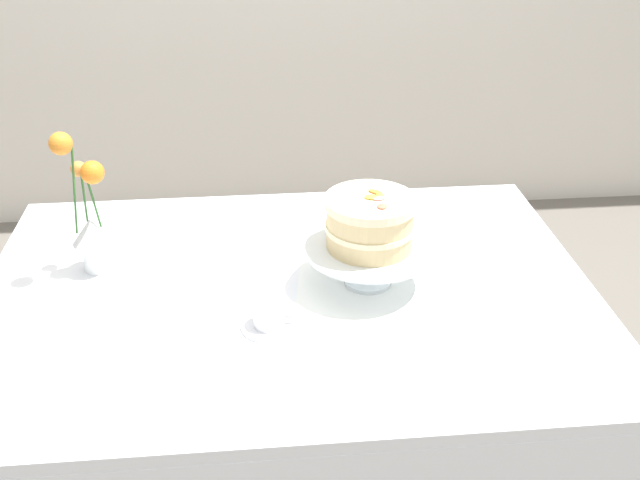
{
  "coord_description": "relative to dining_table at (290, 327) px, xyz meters",
  "views": [
    {
      "loc": [
        -0.06,
        -1.43,
        1.66
      ],
      "look_at": [
        0.07,
        0.0,
        0.86
      ],
      "focal_mm": 41.64,
      "sensor_mm": 36.0,
      "label": 1
    }
  ],
  "objects": [
    {
      "name": "layer_cake",
      "position": [
        0.18,
        0.03,
        0.25
      ],
      "size": [
        0.2,
        0.2,
        0.13
      ],
      "color": "beige",
      "rests_on": "cake_stand"
    },
    {
      "name": "cake_stand",
      "position": [
        0.18,
        0.03,
        0.17
      ],
      "size": [
        0.29,
        0.29,
        0.1
      ],
      "color": "silver",
      "rests_on": "linen_napkin"
    },
    {
      "name": "dining_table",
      "position": [
        0.0,
        0.0,
        0.0
      ],
      "size": [
        1.4,
        1.0,
        0.74
      ],
      "color": "white",
      "rests_on": "ground"
    },
    {
      "name": "flower_vase",
      "position": [
        -0.45,
        0.15,
        0.23
      ],
      "size": [
        0.1,
        0.1,
        0.36
      ],
      "color": "silver",
      "rests_on": "dining_table"
    },
    {
      "name": "linen_napkin",
      "position": [
        0.18,
        0.03,
        0.09
      ],
      "size": [
        0.36,
        0.36,
        0.0
      ],
      "primitive_type": "cube",
      "rotation": [
        0.0,
        0.0,
        -0.13
      ],
      "color": "white",
      "rests_on": "dining_table"
    },
    {
      "name": "teacup",
      "position": [
        -0.05,
        -0.12,
        0.11
      ],
      "size": [
        0.12,
        0.12,
        0.05
      ],
      "color": "white",
      "rests_on": "dining_table"
    }
  ]
}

